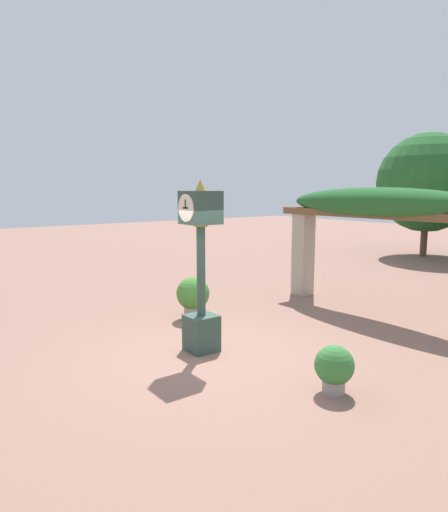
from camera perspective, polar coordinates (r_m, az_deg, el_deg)
ground_plane at (r=8.21m, az=-1.61°, el=-11.96°), size 60.00×60.00×0.00m
pedestal_clock at (r=7.92m, az=-2.89°, el=-1.25°), size 0.56×0.61×3.02m
pergola at (r=11.04m, az=18.35°, el=4.90°), size 5.43×1.04×2.90m
potted_plant_near_left at (r=10.11m, az=-3.90°, el=-4.94°), size 0.73×0.73×0.94m
potted_plant_near_right at (r=6.75m, az=13.62°, el=-13.37°), size 0.56×0.56×0.69m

